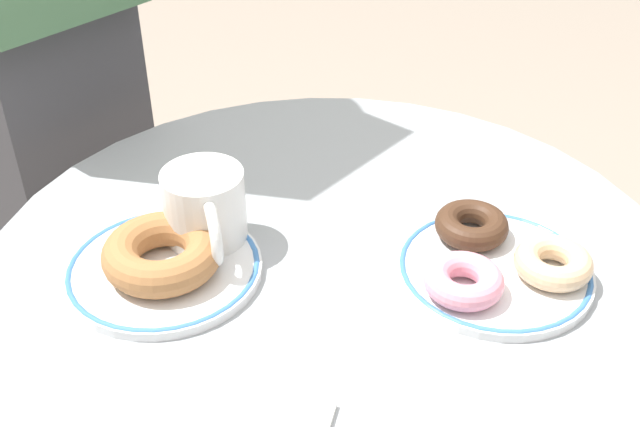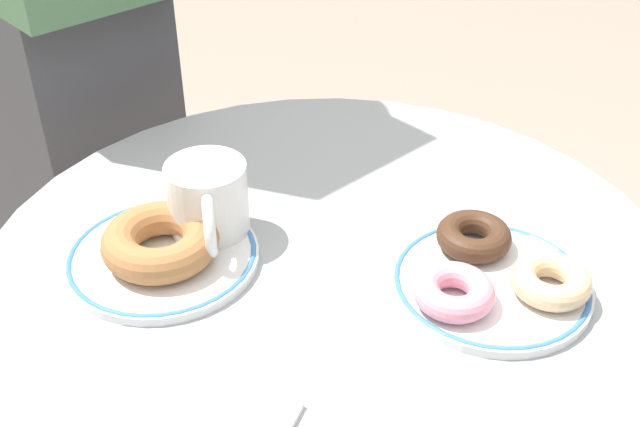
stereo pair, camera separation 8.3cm
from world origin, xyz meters
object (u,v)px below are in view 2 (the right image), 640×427
Objects in this scene: donut_cinnamon at (160,241)px; donut_pink_frosted at (454,292)px; coffee_mug at (208,203)px; donut_chocolate at (474,236)px; plate_right at (491,283)px; cafe_table at (328,419)px; person_figure at (49,39)px; donut_glazed at (551,281)px; plate_left at (163,256)px.

donut_pink_frosted is at bearing 0.08° from donut_cinnamon.
donut_chocolate is at bearing 7.41° from coffee_mug.
plate_right is 0.34m from donut_cinnamon.
cafe_table is 0.33m from donut_chocolate.
donut_pink_frosted is 0.76m from person_figure.
donut_glazed reaches higher than plate_right.
donut_cinnamon is 0.53m from person_figure.
plate_left is at bearing -164.16° from donut_chocolate.
donut_chocolate is 0.73m from person_figure.
coffee_mug is (0.03, 0.06, 0.01)m from donut_cinnamon.
cafe_table is 0.34m from donut_cinnamon.
plate_right is at bearing 51.64° from donut_pink_frosted.
donut_glazed is 0.05× the size of person_figure.
donut_cinnamon is 0.33m from donut_chocolate.
plate_left is at bearing -48.25° from person_figure.
plate_left is at bearing -164.11° from cafe_table.
donut_pink_frosted is (-0.03, -0.04, 0.02)m from plate_right.
donut_glazed is at bearing -4.75° from plate_right.
donut_chocolate is at bearing 15.78° from cafe_table.
donut_glazed is 1.00× the size of donut_pink_frosted.
person_figure is at bearing 146.72° from cafe_table.
donut_chocolate is (0.32, 0.10, -0.01)m from donut_cinnamon.
plate_left is 0.07m from coffee_mug.
plate_left is at bearing -122.80° from coffee_mug.
plate_right is at bearing -3.15° from cafe_table.
donut_cinnamon is 0.30m from donut_pink_frosted.
donut_glazed and donut_pink_frosted have the same top height.
donut_chocolate is (0.15, 0.04, 0.29)m from cafe_table.
donut_chocolate and donut_pink_frosted have the same top height.
plate_right is 0.31m from coffee_mug.
plate_right is (0.17, -0.01, 0.27)m from cafe_table.
donut_chocolate is 0.05× the size of person_figure.
donut_chocolate is at bearing 145.08° from donut_glazed.
donut_cinnamon is 1.54× the size of donut_pink_frosted.
coffee_mug reaches higher than plate_right.
person_figure reaches higher than donut_pink_frosted.
plate_left is at bearing 114.98° from donut_cinnamon.
donut_chocolate is (-0.02, 0.05, 0.02)m from plate_right.
person_figure is (-0.52, 0.34, 0.32)m from cafe_table.
donut_chocolate is at bearing 83.28° from donut_pink_frosted.
person_figure is (-0.65, 0.39, 0.03)m from donut_pink_frosted.
plate_left is 1.67× the size of donut_cinnamon.
person_figure is (-0.66, 0.30, 0.03)m from donut_chocolate.
donut_cinnamon is 1.54× the size of donut_glazed.
coffee_mug is (-0.31, 0.01, 0.04)m from plate_right.
donut_cinnamon is 1.54× the size of donut_chocolate.
plate_right is at bearing -26.88° from person_figure.
person_figure is at bearing 153.12° from plate_right.
coffee_mug is at bearing 167.94° from donut_pink_frosted.
plate_right is at bearing -2.63° from coffee_mug.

